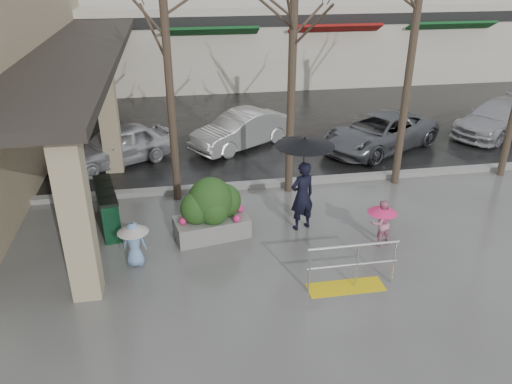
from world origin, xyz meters
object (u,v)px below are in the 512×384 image
object	(u,v)px
car_a	(117,145)
car_d	(498,118)
handrail	(350,272)
tree_mideast	(417,13)
tree_west	(164,8)
news_boxes	(107,208)
car_c	(379,132)
planter	(211,209)
child_pink	(381,219)
child_blue	(134,239)
car_b	(241,130)
woman	(303,174)

from	to	relation	value
car_a	car_d	distance (m)	13.99
car_a	car_d	bearing A→B (deg)	64.49
handrail	tree_mideast	xyz separation A→B (m)	(3.14, 4.80, 4.48)
tree_west	car_d	bearing A→B (deg)	16.43
news_boxes	car_d	distance (m)	14.74
car_a	car_c	size ratio (longest dim) A/B	0.82
planter	car_c	distance (m)	8.07
handrail	car_a	world-z (taller)	car_a
tree_mideast	child_pink	bearing A→B (deg)	-119.59
handrail	child_blue	bearing A→B (deg)	159.75
child_pink	car_a	bearing A→B (deg)	-54.03
news_boxes	car_b	bearing A→B (deg)	39.97
tree_mideast	car_a	distance (m)	9.80
car_c	car_d	bearing A→B (deg)	70.90
tree_mideast	car_d	world-z (taller)	tree_mideast
planter	car_b	xyz separation A→B (m)	(1.61, 6.09, -0.10)
handrail	child_blue	distance (m)	4.66
child_pink	child_blue	size ratio (longest dim) A/B	1.07
tree_west	woman	distance (m)	5.18
child_pink	child_blue	distance (m)	5.65
tree_mideast	child_blue	distance (m)	9.17
handrail	car_d	world-z (taller)	car_d
child_pink	planter	distance (m)	4.02
woman	news_boxes	distance (m)	4.93
tree_mideast	child_blue	world-z (taller)	tree_mideast
tree_mideast	car_d	distance (m)	7.92
handrail	planter	bearing A→B (deg)	135.06
handrail	tree_west	distance (m)	7.52
tree_mideast	car_a	size ratio (longest dim) A/B	1.76
child_blue	car_c	bearing A→B (deg)	-136.36
child_pink	car_b	distance (m)	7.48
news_boxes	car_c	distance (m)	9.75
woman	news_boxes	world-z (taller)	woman
woman	car_a	xyz separation A→B (m)	(-4.83, 5.18, -0.86)
tree_mideast	child_pink	xyz separation A→B (m)	(-1.85, -3.26, -4.21)
tree_west	news_boxes	bearing A→B (deg)	-142.92
planter	car_b	size ratio (longest dim) A/B	0.49
tree_west	child_pink	xyz separation A→B (m)	(4.65, -3.26, -4.43)
child_pink	news_boxes	world-z (taller)	child_pink
woman	car_a	size ratio (longest dim) A/B	0.65
handrail	news_boxes	world-z (taller)	news_boxes
news_boxes	car_d	size ratio (longest dim) A/B	0.45
car_b	car_c	xyz separation A→B (m)	(4.71, -1.07, 0.00)
car_d	car_a	bearing A→B (deg)	-117.39
tree_west	child_blue	size ratio (longest dim) A/B	6.47
car_b	tree_west	bearing A→B (deg)	-64.35
woman	planter	world-z (taller)	woman
planter	news_boxes	distance (m)	2.68
planter	car_a	bearing A→B (deg)	116.53
news_boxes	car_d	bearing A→B (deg)	7.88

